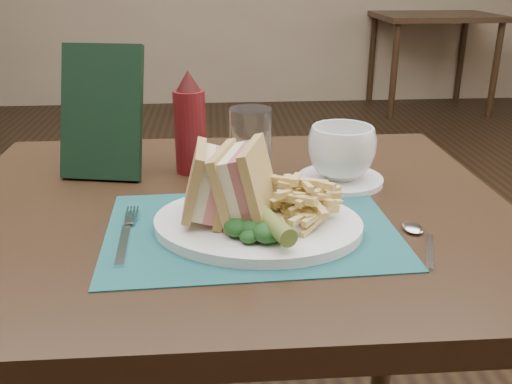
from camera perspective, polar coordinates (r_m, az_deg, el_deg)
floor at (r=1.74m, az=-2.79°, el=-17.71°), size 7.00×7.00×0.00m
wall_back at (r=4.97m, az=-3.95°, el=8.92°), size 6.00×0.00×6.00m
table_bg_right at (r=4.88m, az=17.02°, el=12.30°), size 0.90×0.75×0.75m
placemat at (r=0.82m, az=-0.47°, el=-3.75°), size 0.43×0.31×0.00m
plate at (r=0.82m, az=0.15°, el=-3.21°), size 0.34×0.30×0.01m
sandwich_half_a at (r=0.81m, az=-6.18°, el=0.88°), size 0.08×0.11×0.11m
sandwich_half_b at (r=0.80m, az=-2.61°, el=1.12°), size 0.11×0.13×0.11m
kale_garnish at (r=0.76m, az=0.48°, el=-3.56°), size 0.11×0.08×0.03m
pickle_spear at (r=0.76m, az=1.42°, el=-2.94°), size 0.06×0.12×0.03m
fries_pile at (r=0.82m, az=5.00°, el=-0.40°), size 0.18×0.20×0.06m
fork at (r=0.82m, az=-12.88°, el=-3.92°), size 0.04×0.17×0.01m
spoon at (r=0.82m, az=16.40°, el=-4.71°), size 0.08×0.15×0.01m
saucer at (r=1.01m, az=8.39°, el=1.23°), size 0.19×0.19×0.01m
coffee_cup at (r=1.00m, az=8.55°, el=3.97°), size 0.16×0.16×0.09m
drinking_glass at (r=0.99m, az=-0.56°, el=4.69°), size 0.08×0.08×0.13m
ketchup_bottle at (r=1.04m, az=-6.63°, el=6.94°), size 0.06×0.06×0.19m
check_presenter at (r=1.05m, az=-15.17°, el=7.71°), size 0.16×0.11×0.23m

